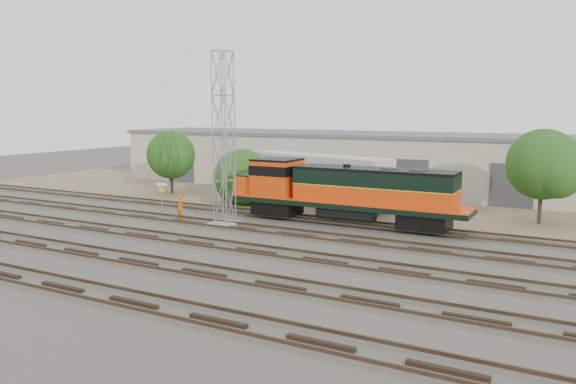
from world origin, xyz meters
The scene contains 12 objects.
ground centered at (0.00, 0.00, 0.00)m, with size 140.00×140.00×0.00m, color #47423A.
dirt_strip centered at (0.00, 15.00, 0.01)m, with size 80.00×16.00×0.02m, color #726047.
tracks centered at (0.00, -3.00, 0.08)m, with size 80.00×20.40×0.28m.
warehouse centered at (0.04, 22.98, 2.65)m, with size 58.40×10.40×5.30m.
locomotive centered at (1.08, 6.00, 2.24)m, with size 16.07×2.82×3.86m.
signal_tower centered at (-5.54, 2.13, 5.40)m, with size 1.64×1.64×11.11m.
sign_post centered at (-12.26, 3.74, 1.56)m, with size 0.91×0.18×2.23m.
worker centered at (-9.62, 2.62, 0.82)m, with size 0.60×0.39×1.64m, color #F15A0D.
semi_trailer centered at (-3.30, 11.70, 2.52)m, with size 13.22×6.16×4.00m.
tree_west centered at (-17.68, 11.39, 3.36)m, with size 4.52×4.30×5.63m.
tree_mid centered at (-9.25, 10.07, 1.92)m, with size 4.85×4.62×4.62m.
tree_east centered at (12.70, 12.26, 3.82)m, with size 4.87×4.64×6.26m.
Camera 1 is at (15.22, -27.49, 7.47)m, focal length 35.00 mm.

